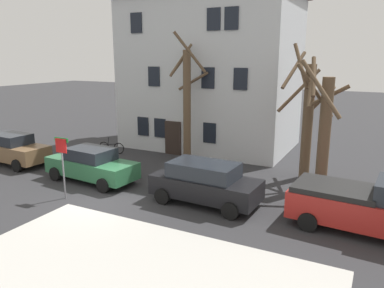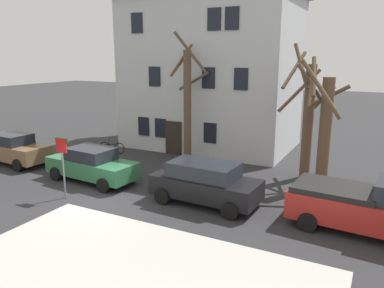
% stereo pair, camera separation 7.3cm
% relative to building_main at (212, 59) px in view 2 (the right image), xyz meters
% --- Properties ---
extents(ground_plane, '(120.00, 120.00, 0.00)m').
position_rel_building_main_xyz_m(ground_plane, '(0.18, -11.75, -5.82)').
color(ground_plane, '#2D2D30').
extents(building_main, '(11.24, 7.41, 11.45)m').
position_rel_building_main_xyz_m(building_main, '(0.00, 0.00, 0.00)').
color(building_main, silver).
rests_on(building_main, ground_plane).
extents(tree_bare_near, '(2.25, 2.29, 7.29)m').
position_rel_building_main_xyz_m(tree_bare_near, '(0.59, -4.63, -2.28)').
color(tree_bare_near, brown).
rests_on(tree_bare_near, ground_plane).
extents(tree_bare_mid, '(2.86, 2.87, 6.63)m').
position_rel_building_main_xyz_m(tree_bare_mid, '(7.17, -4.48, -2.58)').
color(tree_bare_mid, brown).
rests_on(tree_bare_mid, ground_plane).
extents(tree_bare_far, '(2.03, 2.10, 6.02)m').
position_rel_building_main_xyz_m(tree_bare_far, '(8.11, -5.52, -2.87)').
color(tree_bare_far, brown).
rests_on(tree_bare_far, ground_plane).
extents(car_brown_sedan, '(4.79, 2.13, 1.75)m').
position_rel_building_main_xyz_m(car_brown_sedan, '(-8.15, -9.51, -4.94)').
color(car_brown_sedan, brown).
rests_on(car_brown_sedan, ground_plane).
extents(car_green_sedan, '(4.89, 2.28, 1.69)m').
position_rel_building_main_xyz_m(car_green_sedan, '(-1.97, -9.82, -4.97)').
color(car_green_sedan, '#2D6B42').
rests_on(car_green_sedan, ground_plane).
extents(car_black_wagon, '(4.59, 2.24, 1.76)m').
position_rel_building_main_xyz_m(car_black_wagon, '(4.20, -9.86, -4.90)').
color(car_black_wagon, black).
rests_on(car_black_wagon, ground_plane).
extents(pickup_truck_red, '(5.53, 2.64, 1.99)m').
position_rel_building_main_xyz_m(pickup_truck_red, '(10.46, -9.61, -4.85)').
color(pickup_truck_red, '#AD231E').
rests_on(pickup_truck_red, ground_plane).
extents(street_sign_pole, '(0.76, 0.07, 2.69)m').
position_rel_building_main_xyz_m(street_sign_pole, '(-1.43, -12.11, -3.92)').
color(street_sign_pole, slate).
rests_on(street_sign_pole, ground_plane).
extents(bicycle_leaning, '(1.73, 0.36, 1.03)m').
position_rel_building_main_xyz_m(bicycle_leaning, '(-4.62, -5.04, -5.45)').
color(bicycle_leaning, black).
rests_on(bicycle_leaning, ground_plane).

